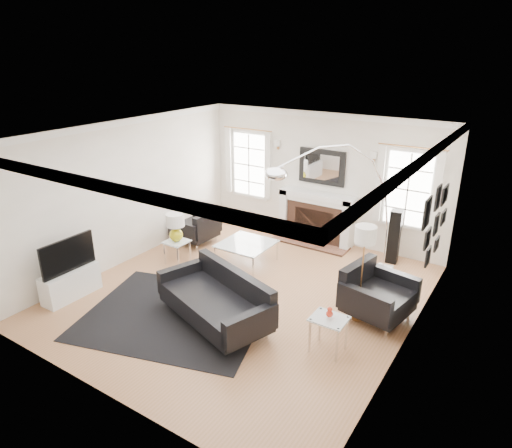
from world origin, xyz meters
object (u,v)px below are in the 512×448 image
Objects in this scene: armchair_right at (375,295)px; coffee_table at (247,245)px; gourd_lamp at (176,226)px; arc_floor_lamp at (334,209)px; fireplace at (316,218)px; sofa at (218,300)px; armchair_left at (197,228)px.

armchair_right reaches higher than coffee_table.
gourd_lamp is 0.22× the size of arc_floor_lamp.
fireplace reaches higher than coffee_table.
fireplace is at bearing 133.14° from armchair_right.
armchair_right is 1.61m from arc_floor_lamp.
sofa is at bearing -68.34° from coffee_table.
armchair_right is 0.45× the size of arc_floor_lamp.
armchair_right is (4.27, -0.79, 0.05)m from armchair_left.
arc_floor_lamp is at bearing -2.81° from armchair_left.
arc_floor_lamp reaches higher than gourd_lamp.
arc_floor_lamp is (-1.05, 0.64, 1.04)m from armchair_right.
gourd_lamp is (-1.93, 1.20, 0.45)m from sofa.
fireplace is at bearing 34.67° from armchair_left.
coffee_table is 1.70× the size of gourd_lamp.
armchair_left is (-2.26, 2.23, -0.02)m from sofa.
gourd_lamp is at bearing -125.67° from fireplace.
fireplace is at bearing 54.33° from gourd_lamp.
arc_floor_lamp is (0.96, 2.07, 1.07)m from sofa.
armchair_right is 3.96m from gourd_lamp.
armchair_left is at bearing 177.19° from arc_floor_lamp.
sofa is 3.85× the size of gourd_lamp.
fireplace is 1.44× the size of armchair_right.
gourd_lamp is at bearing -163.11° from arc_floor_lamp.
coffee_table is 0.37× the size of arc_floor_lamp.
armchair_right is (2.01, 1.44, 0.03)m from sofa.
coffee_table is (-0.65, -1.76, -0.14)m from fireplace.
sofa is at bearing -88.11° from fireplace.
sofa is 3.18m from armchair_left.
gourd_lamp is at bearing -146.99° from coffee_table.
arc_floor_lamp reaches higher than armchair_left.
gourd_lamp is (-1.80, -2.51, 0.26)m from fireplace.
arc_floor_lamp is (2.88, 0.88, 0.63)m from gourd_lamp.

